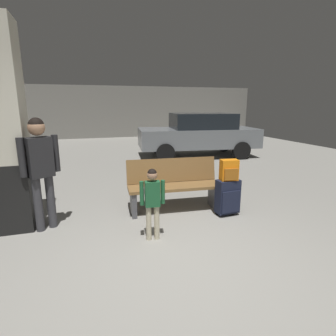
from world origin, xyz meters
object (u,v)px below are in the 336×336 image
suitcase (228,197)px  bench (174,185)px  structural_pillar (4,130)px  adult (40,162)px  parked_car_near (199,134)px  backpack_bright (229,170)px  child (152,197)px

suitcase → bench: bearing=147.6°
structural_pillar → bench: structural_pillar is taller
suitcase → adult: 2.93m
structural_pillar → suitcase: (3.28, -0.52, -1.14)m
parked_car_near → bench: bearing=-118.0°
backpack_bright → adult: adult is taller
structural_pillar → adult: size_ratio=1.79×
suitcase → backpack_bright: bearing=-160.7°
parked_car_near → adult: bearing=-133.5°
structural_pillar → backpack_bright: 3.39m
backpack_bright → child: bearing=-162.0°
suitcase → backpack_bright: size_ratio=1.78×
bench → suitcase: bench is taller
structural_pillar → parked_car_near: structural_pillar is taller
adult → backpack_bright: bearing=-6.6°
structural_pillar → child: 2.28m
backpack_bright → child: size_ratio=0.34×
suitcase → adult: size_ratio=0.37×
bench → adult: size_ratio=1.00×
bench → suitcase: (0.78, -0.49, -0.12)m
suitcase → structural_pillar: bearing=171.0°
child → adult: bearing=151.4°
backpack_bright → parked_car_near: 5.32m
bench → backpack_bright: backpack_bright is taller
child → bench: bearing=56.8°
bench → backpack_bright: (0.78, -0.49, 0.33)m
adult → suitcase: bearing=-6.6°
child → parked_car_near: 6.30m
structural_pillar → backpack_bright: bearing=-9.0°
backpack_bright → adult: size_ratio=0.21×
backpack_bright → child: 1.48m
bench → child: (-0.62, -0.95, 0.17)m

